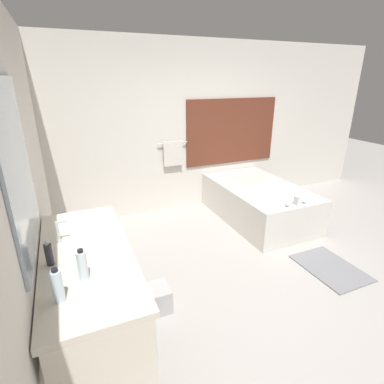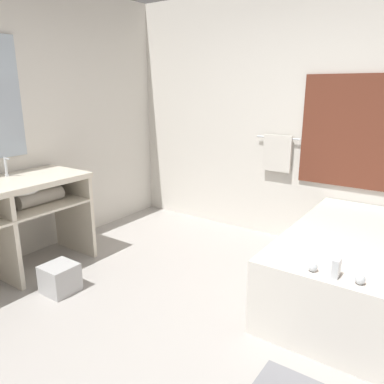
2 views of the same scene
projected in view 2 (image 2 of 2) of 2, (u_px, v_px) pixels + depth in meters
name	position (u px, v px, depth m)	size (l,w,h in m)	color
ground_plane	(185.00, 346.00, 2.51)	(16.00, 16.00, 0.00)	#A8A39E
wall_back_with_blinds	(312.00, 121.00, 3.90)	(7.40, 0.13, 2.70)	silver
sink_faucet	(6.00, 167.00, 3.40)	(0.09, 0.04, 0.18)	silver
bathtub	(359.00, 265.00, 3.00)	(1.08, 1.83, 0.68)	silver
waste_bin	(60.00, 278.00, 3.17)	(0.26, 0.26, 0.24)	#B2B2B2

